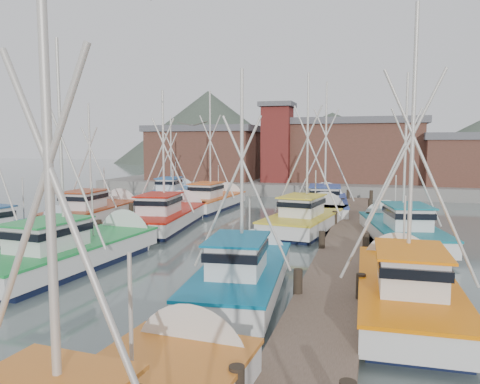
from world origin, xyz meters
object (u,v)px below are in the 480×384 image
(boat_12, at_px, (214,200))
(boat_8, at_px, (168,216))
(lookout_tower, at_px, (277,142))
(boat_4, at_px, (77,250))

(boat_12, bearing_deg, boat_8, -88.10)
(lookout_tower, xyz_separation_m, boat_12, (-2.37, -13.89, -4.86))
(boat_12, bearing_deg, lookout_tower, 82.60)
(lookout_tower, relative_size, boat_12, 0.82)
(boat_4, distance_m, boat_12, 18.84)
(lookout_tower, distance_m, boat_12, 14.91)
(lookout_tower, height_order, boat_12, lookout_tower)
(lookout_tower, height_order, boat_4, lookout_tower)
(boat_4, xyz_separation_m, boat_12, (-0.37, 18.83, -0.00))
(lookout_tower, bearing_deg, boat_12, -99.69)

